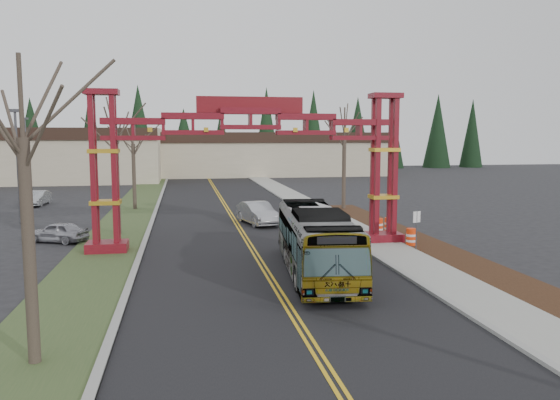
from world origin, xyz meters
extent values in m
plane|color=black|center=(0.00, 0.00, 0.00)|extent=(200.00, 200.00, 0.00)
cube|color=black|center=(0.00, 25.00, 0.01)|extent=(12.00, 110.00, 0.02)
cube|color=gold|center=(-0.12, 25.00, 0.03)|extent=(0.12, 100.00, 0.01)
cube|color=gold|center=(0.12, 25.00, 0.03)|extent=(0.12, 100.00, 0.01)
cube|color=gray|center=(6.15, 25.00, 0.07)|extent=(0.30, 110.00, 0.15)
cube|color=gray|center=(7.60, 25.00, 0.08)|extent=(2.60, 110.00, 0.14)
cube|color=black|center=(10.20, 10.00, 0.06)|extent=(2.60, 50.00, 0.12)
cube|color=#374D26|center=(-8.00, 25.00, 0.04)|extent=(4.00, 110.00, 0.08)
cube|color=gray|center=(-6.15, 25.00, 0.07)|extent=(0.30, 110.00, 0.15)
cube|color=#5E0C17|center=(-8.00, 18.00, 0.30)|extent=(2.20, 1.60, 0.60)
cube|color=#5E0C17|center=(-8.55, 17.65, 4.60)|extent=(0.28, 0.28, 8.00)
cube|color=#5E0C17|center=(-7.45, 17.65, 4.60)|extent=(0.28, 0.28, 8.00)
cube|color=#5E0C17|center=(-8.55, 18.35, 4.60)|extent=(0.28, 0.28, 8.00)
cube|color=#5E0C17|center=(-7.45, 18.35, 4.60)|extent=(0.28, 0.28, 8.00)
cube|color=gold|center=(-8.00, 18.00, 2.80)|extent=(1.60, 1.10, 0.22)
cube|color=gold|center=(-8.00, 18.00, 5.60)|extent=(1.60, 1.10, 0.22)
cube|color=#5E0C17|center=(-8.00, 18.00, 8.75)|extent=(1.80, 1.20, 0.30)
cube|color=#5E0C17|center=(8.00, 18.00, 0.30)|extent=(2.20, 1.60, 0.60)
cube|color=#5E0C17|center=(7.45, 17.65, 4.60)|extent=(0.28, 0.28, 8.00)
cube|color=#5E0C17|center=(8.55, 17.65, 4.60)|extent=(0.28, 0.28, 8.00)
cube|color=#5E0C17|center=(7.45, 18.35, 4.60)|extent=(0.28, 0.28, 8.00)
cube|color=#5E0C17|center=(8.55, 18.35, 4.60)|extent=(0.28, 0.28, 8.00)
cube|color=gold|center=(8.00, 18.00, 2.80)|extent=(1.60, 1.10, 0.22)
cube|color=gold|center=(8.00, 18.00, 5.60)|extent=(1.60, 1.10, 0.22)
cube|color=#5E0C17|center=(8.00, 18.00, 8.75)|extent=(1.80, 1.20, 0.30)
cube|color=#5E0C17|center=(0.00, 18.00, 7.50)|extent=(16.00, 0.90, 1.00)
cube|color=#5E0C17|center=(0.00, 18.00, 6.60)|extent=(16.00, 0.90, 0.60)
cube|color=maroon|center=(0.00, 18.00, 8.15)|extent=(6.00, 0.25, 0.90)
cube|color=#B8AB8C|center=(10.00, 80.00, 3.50)|extent=(38.00, 20.00, 7.00)
cube|color=black|center=(10.00, 69.90, 6.20)|extent=(38.00, 0.40, 1.60)
cone|color=black|center=(-29.50, 92.00, 6.50)|extent=(5.60, 5.60, 13.00)
cylinder|color=#382D26|center=(-29.50, 92.00, 0.80)|extent=(0.80, 0.80, 1.60)
cone|color=black|center=(-21.00, 92.00, 6.50)|extent=(5.60, 5.60, 13.00)
cylinder|color=#382D26|center=(-21.00, 92.00, 0.80)|extent=(0.80, 0.80, 1.60)
cone|color=black|center=(-12.50, 92.00, 6.50)|extent=(5.60, 5.60, 13.00)
cylinder|color=#382D26|center=(-12.50, 92.00, 0.80)|extent=(0.80, 0.80, 1.60)
cone|color=black|center=(-4.00, 92.00, 6.50)|extent=(5.60, 5.60, 13.00)
cylinder|color=#382D26|center=(-4.00, 92.00, 0.80)|extent=(0.80, 0.80, 1.60)
cone|color=black|center=(4.50, 92.00, 6.50)|extent=(5.60, 5.60, 13.00)
cylinder|color=#382D26|center=(4.50, 92.00, 0.80)|extent=(0.80, 0.80, 1.60)
cone|color=black|center=(13.00, 92.00, 6.50)|extent=(5.60, 5.60, 13.00)
cylinder|color=#382D26|center=(13.00, 92.00, 0.80)|extent=(0.80, 0.80, 1.60)
cone|color=black|center=(21.50, 92.00, 6.50)|extent=(5.60, 5.60, 13.00)
cylinder|color=#382D26|center=(21.50, 92.00, 0.80)|extent=(0.80, 0.80, 1.60)
cone|color=black|center=(30.00, 92.00, 6.50)|extent=(5.60, 5.60, 13.00)
cylinder|color=#382D26|center=(30.00, 92.00, 0.80)|extent=(0.80, 0.80, 1.60)
cone|color=black|center=(38.50, 92.00, 6.50)|extent=(5.60, 5.60, 13.00)
cylinder|color=#382D26|center=(38.50, 92.00, 0.80)|extent=(0.80, 0.80, 1.60)
cone|color=black|center=(47.00, 92.00, 6.50)|extent=(5.60, 5.60, 13.00)
cylinder|color=#382D26|center=(47.00, 92.00, 0.80)|extent=(0.80, 0.80, 1.60)
cone|color=black|center=(55.50, 92.00, 6.50)|extent=(5.60, 5.60, 13.00)
cylinder|color=#382D26|center=(55.50, 92.00, 0.80)|extent=(0.80, 0.80, 1.60)
imported|color=#9D9EA4|center=(2.22, 11.41, 1.55)|extent=(3.64, 11.29, 3.09)
imported|color=#A5A8AD|center=(1.50, 26.19, 0.81)|extent=(2.82, 5.20, 1.63)
imported|color=#A5A5AC|center=(-11.35, 21.54, 0.63)|extent=(3.97, 2.83, 1.26)
imported|color=#A3A8AB|center=(-17.16, 40.58, 0.68)|extent=(1.67, 4.20, 1.36)
cylinder|color=#382D26|center=(-8.00, 2.84, 3.18)|extent=(0.34, 0.34, 6.36)
cylinder|color=#382D26|center=(-8.00, 2.84, 7.42)|extent=(0.13, 0.13, 2.32)
cylinder|color=#382D26|center=(-8.00, 23.50, 3.28)|extent=(0.34, 0.34, 6.57)
cylinder|color=#382D26|center=(-8.00, 23.50, 7.62)|extent=(0.13, 0.13, 2.31)
cylinder|color=#382D26|center=(-8.00, 35.94, 2.88)|extent=(0.32, 0.32, 5.76)
cylinder|color=#382D26|center=(-8.00, 35.94, 6.77)|extent=(0.12, 0.12, 2.22)
cylinder|color=#382D26|center=(10.00, 32.82, 3.30)|extent=(0.34, 0.34, 6.60)
cylinder|color=#382D26|center=(10.00, 32.82, 7.68)|extent=(0.13, 0.13, 2.37)
cylinder|color=#3F3F44|center=(-15.59, 29.43, 4.07)|extent=(0.18, 0.18, 8.13)
cube|color=#3F3F44|center=(-15.59, 29.43, 8.22)|extent=(0.72, 0.36, 0.23)
cylinder|color=#3F3F44|center=(-22.80, 59.19, 4.23)|extent=(0.19, 0.19, 8.46)
cube|color=#3F3F44|center=(-22.80, 59.19, 8.56)|extent=(0.75, 0.38, 0.24)
cylinder|color=#3F3F44|center=(8.88, 15.16, 1.14)|extent=(0.06, 0.06, 2.27)
cube|color=white|center=(8.88, 15.16, 1.96)|extent=(0.50, 0.22, 0.62)
cylinder|color=#F73A0D|center=(9.15, 16.44, 0.54)|extent=(0.57, 0.57, 1.09)
cylinder|color=white|center=(9.15, 16.44, 0.71)|extent=(0.59, 0.59, 0.13)
cylinder|color=white|center=(9.15, 16.44, 0.38)|extent=(0.59, 0.59, 0.13)
cylinder|color=#F73A0D|center=(8.64, 20.45, 0.55)|extent=(0.57, 0.57, 1.09)
cylinder|color=white|center=(8.64, 20.45, 0.71)|extent=(0.59, 0.59, 0.13)
cylinder|color=white|center=(8.64, 20.45, 0.38)|extent=(0.59, 0.59, 0.13)
cylinder|color=#F73A0D|center=(9.47, 20.70, 0.55)|extent=(0.57, 0.57, 1.09)
cylinder|color=white|center=(9.47, 20.70, 0.71)|extent=(0.59, 0.59, 0.13)
cylinder|color=white|center=(9.47, 20.70, 0.38)|extent=(0.59, 0.59, 0.13)
camera|label=1|loc=(-3.78, -12.84, 6.39)|focal=35.00mm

